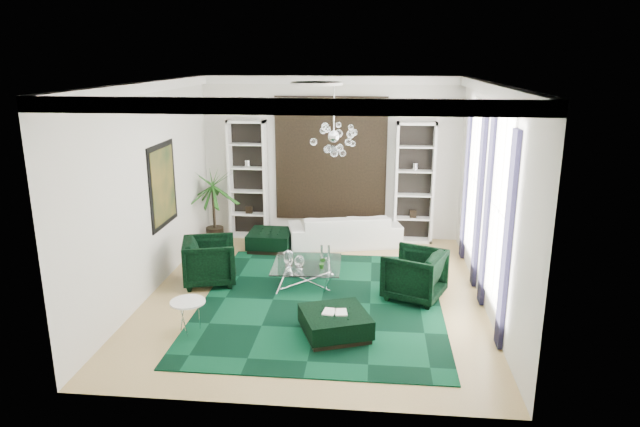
# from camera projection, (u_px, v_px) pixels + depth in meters

# --- Properties ---
(floor) EXTENTS (6.00, 7.00, 0.02)m
(floor) POSITION_uv_depth(u_px,v_px,m) (315.00, 294.00, 10.49)
(floor) COLOR tan
(floor) RESTS_ON ground
(ceiling) EXTENTS (6.00, 7.00, 0.02)m
(ceiling) POSITION_uv_depth(u_px,v_px,m) (315.00, 82.00, 9.47)
(ceiling) COLOR white
(ceiling) RESTS_ON ground
(wall_back) EXTENTS (6.00, 0.02, 3.80)m
(wall_back) POSITION_uv_depth(u_px,v_px,m) (331.00, 159.00, 13.35)
(wall_back) COLOR silver
(wall_back) RESTS_ON ground
(wall_front) EXTENTS (6.00, 0.02, 3.80)m
(wall_front) POSITION_uv_depth(u_px,v_px,m) (282.00, 264.00, 6.61)
(wall_front) COLOR silver
(wall_front) RESTS_ON ground
(wall_left) EXTENTS (0.02, 7.00, 3.80)m
(wall_left) POSITION_uv_depth(u_px,v_px,m) (149.00, 190.00, 10.27)
(wall_left) COLOR silver
(wall_left) RESTS_ON ground
(wall_right) EXTENTS (0.02, 7.00, 3.80)m
(wall_right) POSITION_uv_depth(u_px,v_px,m) (490.00, 198.00, 9.69)
(wall_right) COLOR silver
(wall_right) RESTS_ON ground
(crown_molding) EXTENTS (6.00, 7.00, 0.18)m
(crown_molding) POSITION_uv_depth(u_px,v_px,m) (315.00, 89.00, 9.50)
(crown_molding) COLOR white
(crown_molding) RESTS_ON ceiling
(ceiling_medallion) EXTENTS (0.90, 0.90, 0.05)m
(ceiling_medallion) POSITION_uv_depth(u_px,v_px,m) (316.00, 84.00, 9.77)
(ceiling_medallion) COLOR white
(ceiling_medallion) RESTS_ON ceiling
(tapestry) EXTENTS (2.50, 0.06, 2.80)m
(tapestry) POSITION_uv_depth(u_px,v_px,m) (331.00, 159.00, 13.30)
(tapestry) COLOR black
(tapestry) RESTS_ON wall_back
(shelving_left) EXTENTS (0.90, 0.38, 2.80)m
(shelving_left) POSITION_uv_depth(u_px,v_px,m) (248.00, 180.00, 13.47)
(shelving_left) COLOR white
(shelving_left) RESTS_ON floor
(shelving_right) EXTENTS (0.90, 0.38, 2.80)m
(shelving_right) POSITION_uv_depth(u_px,v_px,m) (414.00, 183.00, 13.10)
(shelving_right) COLOR white
(shelving_right) RESTS_ON floor
(painting) EXTENTS (0.04, 1.30, 1.60)m
(painting) POSITION_uv_depth(u_px,v_px,m) (163.00, 185.00, 10.85)
(painting) COLOR black
(painting) RESTS_ON wall_left
(window_near) EXTENTS (0.03, 1.10, 2.90)m
(window_near) POSITION_uv_depth(u_px,v_px,m) (500.00, 212.00, 8.83)
(window_near) COLOR white
(window_near) RESTS_ON wall_right
(curtain_near_a) EXTENTS (0.07, 0.30, 3.25)m
(curtain_near_a) POSITION_uv_depth(u_px,v_px,m) (507.00, 243.00, 8.16)
(curtain_near_a) COLOR black
(curtain_near_a) RESTS_ON floor
(curtain_near_b) EXTENTS (0.07, 0.30, 3.25)m
(curtain_near_b) POSITION_uv_depth(u_px,v_px,m) (487.00, 214.00, 9.65)
(curtain_near_b) COLOR black
(curtain_near_b) RESTS_ON floor
(window_far) EXTENTS (0.03, 1.10, 2.90)m
(window_far) POSITION_uv_depth(u_px,v_px,m) (475.00, 179.00, 11.13)
(window_far) COLOR white
(window_far) RESTS_ON wall_right
(curtain_far_a) EXTENTS (0.07, 0.30, 3.25)m
(curtain_far_a) POSITION_uv_depth(u_px,v_px,m) (479.00, 201.00, 10.46)
(curtain_far_a) COLOR black
(curtain_far_a) RESTS_ON floor
(curtain_far_b) EXTENTS (0.07, 0.30, 3.25)m
(curtain_far_b) POSITION_uv_depth(u_px,v_px,m) (466.00, 183.00, 11.95)
(curtain_far_b) COLOR black
(curtain_far_b) RESTS_ON floor
(rug) EXTENTS (4.20, 5.00, 0.02)m
(rug) POSITION_uv_depth(u_px,v_px,m) (321.00, 302.00, 10.12)
(rug) COLOR black
(rug) RESTS_ON floor
(sofa) EXTENTS (2.69, 1.55, 0.74)m
(sofa) POSITION_uv_depth(u_px,v_px,m) (344.00, 230.00, 13.09)
(sofa) COLOR silver
(sofa) RESTS_ON floor
(armchair_left) EXTENTS (1.20, 1.18, 0.89)m
(armchair_left) POSITION_uv_depth(u_px,v_px,m) (210.00, 261.00, 10.88)
(armchair_left) COLOR black
(armchair_left) RESTS_ON floor
(armchair_right) EXTENTS (1.28, 1.27, 0.90)m
(armchair_right) POSITION_uv_depth(u_px,v_px,m) (414.00, 275.00, 10.20)
(armchair_right) COLOR black
(armchair_right) RESTS_ON floor
(coffee_table) EXTENTS (1.31, 1.31, 0.44)m
(coffee_table) POSITION_uv_depth(u_px,v_px,m) (307.00, 274.00, 10.84)
(coffee_table) COLOR white
(coffee_table) RESTS_ON floor
(ottoman_side) EXTENTS (0.96, 0.96, 0.42)m
(ottoman_side) POSITION_uv_depth(u_px,v_px,m) (270.00, 241.00, 12.83)
(ottoman_side) COLOR black
(ottoman_side) RESTS_ON floor
(ottoman_front) EXTENTS (1.26, 1.26, 0.39)m
(ottoman_front) POSITION_uv_depth(u_px,v_px,m) (335.00, 324.00, 8.88)
(ottoman_front) COLOR black
(ottoman_front) RESTS_ON floor
(book) EXTENTS (0.38, 0.25, 0.03)m
(book) POSITION_uv_depth(u_px,v_px,m) (335.00, 312.00, 8.83)
(book) COLOR white
(book) RESTS_ON ottoman_front
(side_table) EXTENTS (0.72, 0.72, 0.53)m
(side_table) POSITION_uv_depth(u_px,v_px,m) (189.00, 317.00, 8.95)
(side_table) COLOR white
(side_table) RESTS_ON floor
(palm) EXTENTS (1.64, 1.64, 2.22)m
(palm) POSITION_uv_depth(u_px,v_px,m) (213.00, 197.00, 13.08)
(palm) COLOR #1C4F15
(palm) RESTS_ON floor
(chandelier) EXTENTS (0.91, 0.91, 0.76)m
(chandelier) POSITION_uv_depth(u_px,v_px,m) (334.00, 137.00, 10.07)
(chandelier) COLOR white
(chandelier) RESTS_ON ceiling
(table_plant) EXTENTS (0.16, 0.15, 0.23)m
(table_plant) POSITION_uv_depth(u_px,v_px,m) (322.00, 263.00, 10.47)
(table_plant) COLOR #1C4F15
(table_plant) RESTS_ON coffee_table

